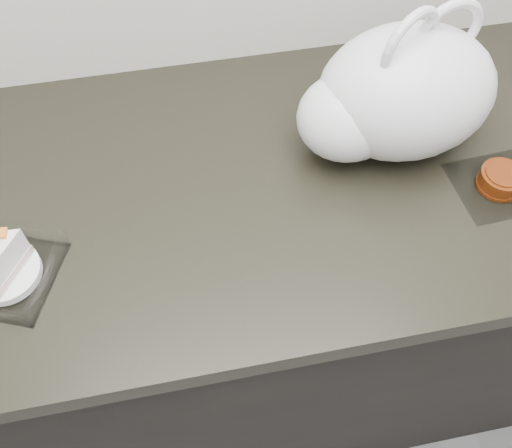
{
  "coord_description": "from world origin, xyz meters",
  "views": [
    {
      "loc": [
        -0.13,
        1.09,
        1.64
      ],
      "look_at": [
        -0.03,
        1.57,
        0.94
      ],
      "focal_mm": 40.0,
      "sensor_mm": 36.0,
      "label": 1
    }
  ],
  "objects": [
    {
      "name": "cake_tray",
      "position": [
        -0.41,
        1.58,
        0.93
      ],
      "size": [
        0.19,
        0.19,
        0.11
      ],
      "rotation": [
        0.0,
        0.0,
        -0.39
      ],
      "color": "white",
      "rests_on": "counter"
    },
    {
      "name": "plastic_bag",
      "position": [
        0.22,
        1.73,
        1.01
      ],
      "size": [
        0.38,
        0.31,
        0.27
      ],
      "rotation": [
        0.0,
        0.0,
        0.33
      ],
      "color": "silver",
      "rests_on": "counter"
    },
    {
      "name": "counter",
      "position": [
        0.0,
        1.69,
        0.45
      ],
      "size": [
        2.04,
        0.64,
        0.9
      ],
      "color": "black",
      "rests_on": "ground"
    },
    {
      "name": "mooncake_wrap",
      "position": [
        0.38,
        1.6,
        0.91
      ],
      "size": [
        0.15,
        0.14,
        0.03
      ],
      "rotation": [
        0.0,
        0.0,
        0.24
      ],
      "color": "white",
      "rests_on": "counter"
    }
  ]
}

